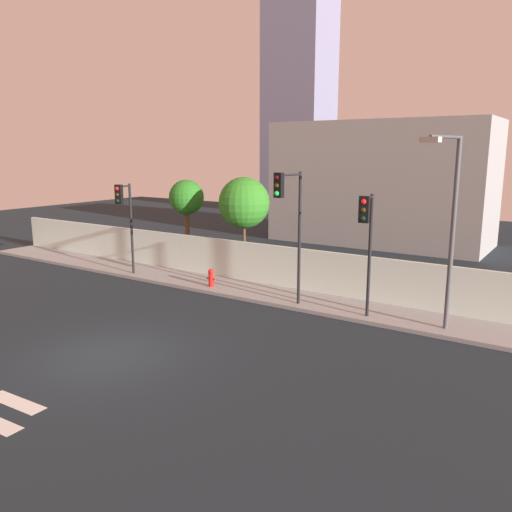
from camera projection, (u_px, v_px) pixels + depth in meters
ground_plane at (108, 355)px, 15.55m from camera, size 80.00×80.00×0.00m
sidewalk at (257, 292)px, 22.23m from camera, size 36.00×2.40×0.15m
perimeter_wall at (273, 265)px, 23.08m from camera, size 36.00×0.18×1.80m
traffic_light_left at (289, 211)px, 19.14m from camera, size 0.43×1.53×5.16m
traffic_light_center at (125, 209)px, 24.35m from camera, size 0.38×1.06×4.40m
traffic_light_right at (367, 230)px, 17.69m from camera, size 0.36×1.24×4.46m
street_lamp_curbside at (450, 217)px, 16.52m from camera, size 0.80×2.16×6.40m
fire_hydrant at (211, 277)px, 22.82m from camera, size 0.44×0.26×0.80m
roadside_tree_leftmost at (187, 198)px, 27.06m from camera, size 1.85×1.85×4.60m
roadside_tree_midleft at (244, 203)px, 25.07m from camera, size 2.51×2.51×4.85m
low_building_distant at (381, 183)px, 34.04m from camera, size 13.89×6.00×7.97m
tower_on_skyline at (300, 41)px, 48.39m from camera, size 5.83×5.00×32.46m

